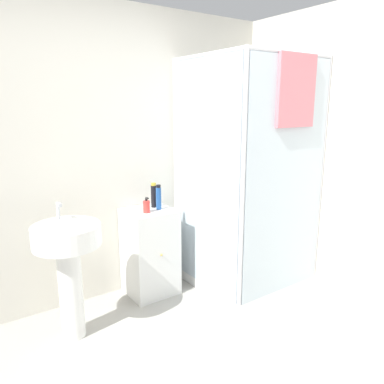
{
  "coord_description": "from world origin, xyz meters",
  "views": [
    {
      "loc": [
        -1.18,
        -1.33,
        1.68
      ],
      "look_at": [
        0.5,
        1.08,
        0.99
      ],
      "focal_mm": 35.0,
      "sensor_mm": 36.0,
      "label": 1
    }
  ],
  "objects_px": {
    "shampoo_bottle_tall_black": "(154,195)",
    "shampoo_bottle_blue": "(159,198)",
    "soap_dispenser": "(146,206)",
    "sink": "(68,257)"
  },
  "relations": [
    {
      "from": "sink",
      "to": "shampoo_bottle_tall_black",
      "type": "height_order",
      "value": "shampoo_bottle_tall_black"
    },
    {
      "from": "soap_dispenser",
      "to": "shampoo_bottle_tall_black",
      "type": "xyz_separation_m",
      "value": [
        0.14,
        0.12,
        0.05
      ]
    },
    {
      "from": "sink",
      "to": "soap_dispenser",
      "type": "relative_size",
      "value": 7.34
    },
    {
      "from": "shampoo_bottle_tall_black",
      "to": "shampoo_bottle_blue",
      "type": "relative_size",
      "value": 1.01
    },
    {
      "from": "shampoo_bottle_tall_black",
      "to": "sink",
      "type": "bearing_deg",
      "value": -160.43
    },
    {
      "from": "soap_dispenser",
      "to": "shampoo_bottle_blue",
      "type": "xyz_separation_m",
      "value": [
        0.14,
        0.03,
        0.05
      ]
    },
    {
      "from": "soap_dispenser",
      "to": "shampoo_bottle_blue",
      "type": "bearing_deg",
      "value": 11.72
    },
    {
      "from": "shampoo_bottle_tall_black",
      "to": "shampoo_bottle_blue",
      "type": "height_order",
      "value": "shampoo_bottle_tall_black"
    },
    {
      "from": "shampoo_bottle_blue",
      "to": "shampoo_bottle_tall_black",
      "type": "bearing_deg",
      "value": 88.64
    },
    {
      "from": "sink",
      "to": "shampoo_bottle_blue",
      "type": "relative_size",
      "value": 4.53
    }
  ]
}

